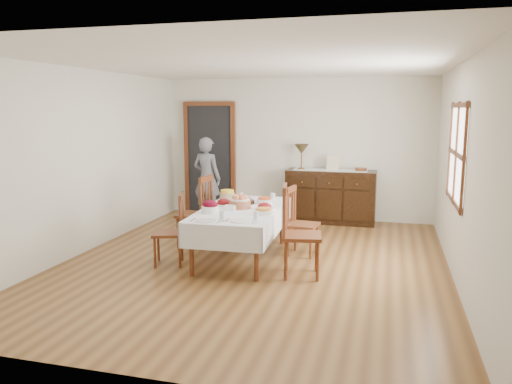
% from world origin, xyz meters
% --- Properties ---
extents(ground, '(6.00, 6.00, 0.00)m').
position_xyz_m(ground, '(0.00, 0.00, 0.00)').
color(ground, brown).
extents(room_shell, '(5.02, 6.02, 2.65)m').
position_xyz_m(room_shell, '(-0.15, 0.42, 1.64)').
color(room_shell, white).
rests_on(room_shell, ground).
extents(dining_table, '(1.11, 2.08, 0.70)m').
position_xyz_m(dining_table, '(-0.23, 0.18, 0.61)').
color(dining_table, white).
rests_on(dining_table, ground).
extents(chair_left_near, '(0.50, 0.50, 0.95)m').
position_xyz_m(chair_left_near, '(-1.03, -0.32, 0.48)').
color(chair_left_near, '#5D2C15').
rests_on(chair_left_near, ground).
extents(chair_left_far, '(0.47, 0.47, 1.07)m').
position_xyz_m(chair_left_far, '(-1.03, 0.58, 0.54)').
color(chair_left_far, '#5D2C15').
rests_on(chair_left_far, ground).
extents(chair_right_near, '(0.55, 0.55, 1.13)m').
position_xyz_m(chair_right_near, '(0.64, -0.34, 0.57)').
color(chair_right_near, '#5D2C15').
rests_on(chair_right_near, ground).
extents(chair_right_far, '(0.45, 0.45, 0.96)m').
position_xyz_m(chair_right_far, '(0.51, 0.57, 0.49)').
color(chair_right_far, '#5D2C15').
rests_on(chair_right_far, ground).
extents(sideboard, '(1.59, 0.57, 0.95)m').
position_xyz_m(sideboard, '(0.69, 2.72, 0.48)').
color(sideboard, black).
rests_on(sideboard, ground).
extents(person, '(0.57, 0.42, 1.63)m').
position_xyz_m(person, '(-1.57, 2.42, 0.82)').
color(person, slate).
rests_on(person, ground).
extents(bread_basket, '(0.30, 0.30, 0.19)m').
position_xyz_m(bread_basket, '(-0.25, 0.19, 0.78)').
color(bread_basket, brown).
rests_on(bread_basket, dining_table).
extents(egg_basket, '(0.24, 0.24, 0.10)m').
position_xyz_m(egg_basket, '(-0.26, 0.54, 0.74)').
color(egg_basket, black).
rests_on(egg_basket, dining_table).
extents(ham_platter_a, '(0.28, 0.28, 0.11)m').
position_xyz_m(ham_platter_a, '(-0.53, 0.33, 0.73)').
color(ham_platter_a, white).
rests_on(ham_platter_a, dining_table).
extents(ham_platter_b, '(0.28, 0.28, 0.11)m').
position_xyz_m(ham_platter_b, '(0.10, 0.18, 0.73)').
color(ham_platter_b, white).
rests_on(ham_platter_b, dining_table).
extents(beet_bowl, '(0.23, 0.23, 0.17)m').
position_xyz_m(beet_bowl, '(-0.54, -0.20, 0.78)').
color(beet_bowl, white).
rests_on(beet_bowl, dining_table).
extents(carrot_bowl, '(0.23, 0.23, 0.09)m').
position_xyz_m(carrot_bowl, '(-0.01, 0.61, 0.74)').
color(carrot_bowl, white).
rests_on(carrot_bowl, dining_table).
extents(pineapple_bowl, '(0.23, 0.23, 0.15)m').
position_xyz_m(pineapple_bowl, '(-0.61, 0.74, 0.77)').
color(pineapple_bowl, tan).
rests_on(pineapple_bowl, dining_table).
extents(casserole_dish, '(0.25, 0.25, 0.08)m').
position_xyz_m(casserole_dish, '(0.16, -0.11, 0.74)').
color(casserole_dish, white).
rests_on(casserole_dish, dining_table).
extents(butter_dish, '(0.14, 0.10, 0.07)m').
position_xyz_m(butter_dish, '(-0.34, 0.02, 0.74)').
color(butter_dish, white).
rests_on(butter_dish, dining_table).
extents(setting_left, '(0.42, 0.31, 0.10)m').
position_xyz_m(setting_left, '(-0.37, -0.63, 0.72)').
color(setting_left, white).
rests_on(setting_left, dining_table).
extents(setting_right, '(0.42, 0.31, 0.10)m').
position_xyz_m(setting_right, '(0.04, -0.54, 0.72)').
color(setting_right, white).
rests_on(setting_right, dining_table).
extents(glass_far_a, '(0.06, 0.06, 0.11)m').
position_xyz_m(glass_far_a, '(-0.42, 0.80, 0.76)').
color(glass_far_a, white).
rests_on(glass_far_a, dining_table).
extents(glass_far_b, '(0.07, 0.07, 0.11)m').
position_xyz_m(glass_far_b, '(0.05, 0.88, 0.76)').
color(glass_far_b, white).
rests_on(glass_far_b, dining_table).
extents(runner, '(1.30, 0.35, 0.01)m').
position_xyz_m(runner, '(0.67, 2.72, 0.96)').
color(runner, silver).
rests_on(runner, sideboard).
extents(table_lamp, '(0.26, 0.26, 0.46)m').
position_xyz_m(table_lamp, '(0.15, 2.71, 1.31)').
color(table_lamp, brown).
rests_on(table_lamp, sideboard).
extents(picture_frame, '(0.22, 0.08, 0.28)m').
position_xyz_m(picture_frame, '(0.72, 2.68, 1.09)').
color(picture_frame, beige).
rests_on(picture_frame, sideboard).
extents(deco_bowl, '(0.20, 0.20, 0.06)m').
position_xyz_m(deco_bowl, '(1.21, 2.72, 0.98)').
color(deco_bowl, '#5D2C15').
rests_on(deco_bowl, sideboard).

